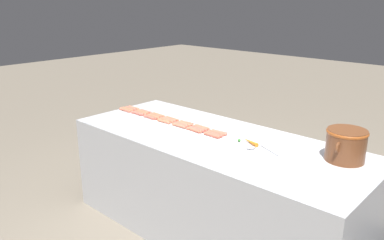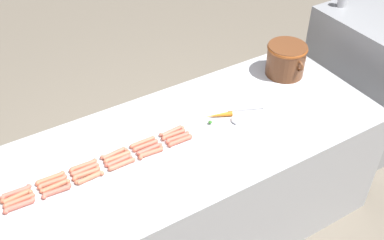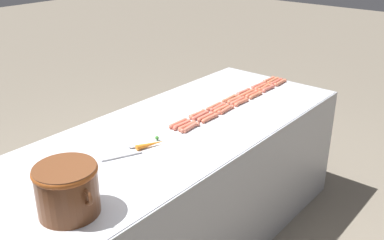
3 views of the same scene
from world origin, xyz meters
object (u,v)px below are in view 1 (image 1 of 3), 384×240
object	(u,v)px
hot_dog_11	(184,124)
hot_dog_26	(194,130)
hot_dog_27	(212,135)
hot_dog_0	(134,108)
hot_dog_14	(128,109)
hot_dog_13	(216,133)
hot_dog_19	(197,129)
hot_dog_5	(202,127)
hot_dog_10	(169,119)
hot_dog_12	(199,128)
hot_dog_1	(146,111)
hot_dog_6	(219,132)
hot_dog_3	(172,119)
hot_dog_4	(187,123)
hot_dog_17	(166,120)
hot_dog_24	(164,121)
hot_dog_16	(153,116)
hot_dog_23	(150,117)
bean_pot	(346,144)
hot_dog_18	(181,125)
hot_dog_25	(179,125)
serving_spoon	(257,148)
hot_dog_20	(214,134)
hot_dog_7	(131,109)
hot_dog_15	(140,113)
hot_dog_9	(156,116)
hot_dog_8	(143,112)
hot_dog_21	(125,110)
carrot	(249,142)
hot_dog_2	(158,115)
hot_dog_22	(137,113)

from	to	relation	value
hot_dog_11	hot_dog_26	size ratio (longest dim) A/B	1.00
hot_dog_27	hot_dog_0	bearing A→B (deg)	-95.20
hot_dog_14	hot_dog_0	bearing A→B (deg)	175.00
hot_dog_13	hot_dog_19	bearing A→B (deg)	-77.95
hot_dog_5	hot_dog_10	world-z (taller)	same
hot_dog_12	hot_dog_1	bearing A→B (deg)	-92.37
hot_dog_6	hot_dog_3	bearing A→B (deg)	-90.18
hot_dog_4	hot_dog_19	world-z (taller)	same
hot_dog_17	hot_dog_24	bearing A→B (deg)	5.38
hot_dog_16	hot_dog_26	xyz separation A→B (m)	(0.03, 0.53, 0.00)
hot_dog_23	hot_dog_4	bearing A→B (deg)	105.80
hot_dog_17	bean_pot	bearing A→B (deg)	97.72
hot_dog_17	hot_dog_23	xyz separation A→B (m)	(0.04, -0.17, 0.00)
hot_dog_18	hot_dog_14	bearing A→B (deg)	-89.82
hot_dog_14	hot_dog_25	xyz separation A→B (m)	(0.03, 0.72, 0.00)
hot_dog_13	hot_dog_25	xyz separation A→B (m)	(0.07, -0.36, 0.00)
hot_dog_4	hot_dog_14	xyz separation A→B (m)	(0.07, -0.72, 0.00)
hot_dog_3	hot_dog_10	xyz separation A→B (m)	(0.03, -0.00, 0.00)
hot_dog_24	serving_spoon	bearing A→B (deg)	90.82
hot_dog_5	hot_dog_20	bearing A→B (deg)	69.92
hot_dog_25	hot_dog_13	bearing A→B (deg)	100.67
hot_dog_1	serving_spoon	world-z (taller)	hot_dog_1
hot_dog_7	hot_dog_1	bearing A→B (deg)	99.78
hot_dog_3	hot_dog_15	bearing A→B (deg)	-79.63
hot_dog_9	hot_dog_25	size ratio (longest dim) A/B	1.00
hot_dog_4	hot_dog_8	size ratio (longest dim) A/B	1.00
hot_dog_19	hot_dog_27	xyz separation A→B (m)	(0.03, 0.18, 0.00)
hot_dog_5	hot_dog_24	size ratio (longest dim) A/B	1.00
hot_dog_18	hot_dog_21	xyz separation A→B (m)	(0.04, -0.72, 0.00)
hot_dog_7	hot_dog_24	bearing A→B (deg)	82.79
hot_dog_19	carrot	size ratio (longest dim) A/B	0.91
hot_dog_2	hot_dog_20	xyz separation A→B (m)	(0.07, 0.73, 0.00)
hot_dog_16	serving_spoon	size ratio (longest dim) A/B	0.62
hot_dog_8	hot_dog_19	distance (m)	0.73
hot_dog_19	hot_dog_26	size ratio (longest dim) A/B	1.00
hot_dog_11	hot_dog_26	distance (m)	0.18
hot_dog_0	hot_dog_13	bearing A→B (deg)	88.31
hot_dog_6	hot_dog_7	distance (m)	1.09
hot_dog_26	serving_spoon	size ratio (longest dim) A/B	0.62
hot_dog_12	hot_dog_27	xyz separation A→B (m)	(0.07, 0.19, 0.00)
hot_dog_14	hot_dog_24	xyz separation A→B (m)	(0.03, 0.54, 0.00)
hot_dog_25	hot_dog_26	bearing A→B (deg)	89.77
hot_dog_10	hot_dog_22	distance (m)	0.37
hot_dog_4	hot_dog_27	bearing A→B (deg)	74.97
hot_dog_1	hot_dog_17	distance (m)	0.36
hot_dog_8	serving_spoon	bearing A→B (deg)	87.63
hot_dog_10	hot_dog_27	xyz separation A→B (m)	(0.07, 0.55, 0.00)
hot_dog_14	hot_dog_22	world-z (taller)	same
hot_dog_17	hot_dog_19	distance (m)	0.37
hot_dog_10	hot_dog_26	bearing A→B (deg)	79.51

